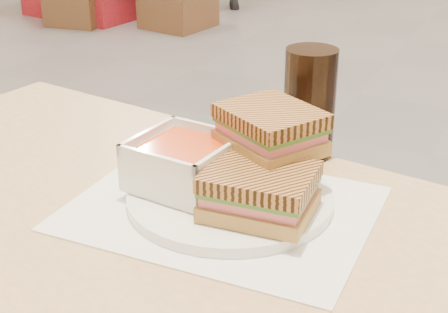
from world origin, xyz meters
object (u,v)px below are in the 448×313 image
at_px(soup_bowl, 184,164).
at_px(cola_glass, 309,103).
at_px(plate, 230,197).
at_px(panini_lower, 260,191).

distance_m(soup_bowl, cola_glass, 0.22).
bearing_deg(cola_glass, plate, -100.35).
relative_size(soup_bowl, panini_lower, 0.98).
relative_size(plate, soup_bowl, 2.01).
xyz_separation_m(plate, panini_lower, (0.05, -0.03, 0.04)).
height_order(plate, panini_lower, panini_lower).
bearing_deg(plate, soup_bowl, -174.36).
xyz_separation_m(soup_bowl, panini_lower, (0.12, -0.02, 0.00)).
bearing_deg(plate, panini_lower, -29.79).
relative_size(panini_lower, cola_glass, 0.83).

